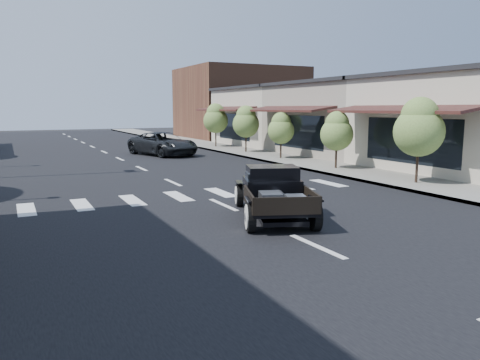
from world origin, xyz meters
name	(u,v)px	position (x,y,z in m)	size (l,w,h in m)	color
ground	(253,219)	(0.00, 0.00, 0.00)	(120.00, 120.00, 0.00)	black
road	(128,163)	(0.00, 15.00, 0.01)	(14.00, 80.00, 0.02)	black
road_markings	(153,174)	(0.00, 10.00, 0.00)	(12.00, 60.00, 0.06)	silver
sidewalk_right	(260,155)	(8.50, 15.00, 0.07)	(3.00, 80.00, 0.15)	gray
storefront_mid	(362,120)	(15.00, 13.00, 2.25)	(10.00, 9.00, 4.50)	gray
storefront_far	(288,118)	(15.00, 22.00, 2.25)	(10.00, 9.00, 4.50)	beige
far_building_right	(240,103)	(15.50, 32.00, 3.50)	(11.00, 10.00, 7.00)	brown
small_tree_a	(418,142)	(8.30, 1.97, 1.75)	(1.92, 1.92, 3.20)	olive
small_tree_b	(337,141)	(8.30, 7.01, 1.47)	(1.59, 1.59, 2.64)	olive
small_tree_c	(281,136)	(8.30, 12.15, 1.43)	(1.54, 1.54, 2.56)	olive
small_tree_d	(246,130)	(8.30, 16.62, 1.62)	(1.77, 1.77, 2.95)	olive
small_tree_e	(216,126)	(8.30, 21.65, 1.71)	(1.88, 1.88, 3.13)	olive
hotrod_pickup	(273,192)	(0.54, -0.17, 0.74)	(1.98, 4.25, 1.47)	black
second_car	(163,144)	(3.03, 18.13, 0.74)	(2.46, 5.34, 1.48)	black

